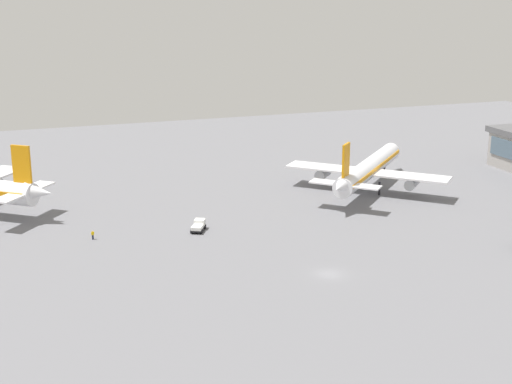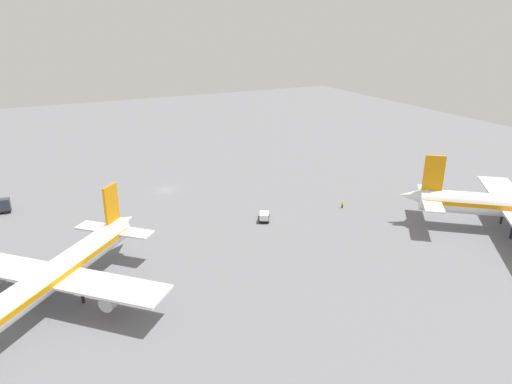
% 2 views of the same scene
% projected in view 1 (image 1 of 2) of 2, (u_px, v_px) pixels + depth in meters
% --- Properties ---
extents(ground, '(288.00, 288.00, 0.00)m').
position_uv_depth(ground, '(329.00, 274.00, 118.75)').
color(ground, slate).
extents(airplane_taxiing, '(36.10, 35.44, 13.86)m').
position_uv_depth(airplane_taxiing, '(368.00, 169.00, 165.65)').
color(airplane_taxiing, white).
rests_on(airplane_taxiing, ground).
extents(pushback_tractor, '(4.78, 3.77, 1.90)m').
position_uv_depth(pushback_tractor, '(199.00, 226.00, 139.51)').
color(pushback_tractor, black).
rests_on(pushback_tractor, ground).
extents(ground_crew_worker, '(0.48, 0.55, 1.67)m').
position_uv_depth(ground_crew_worker, '(93.00, 235.00, 134.70)').
color(ground_crew_worker, '#1E2338').
rests_on(ground_crew_worker, ground).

